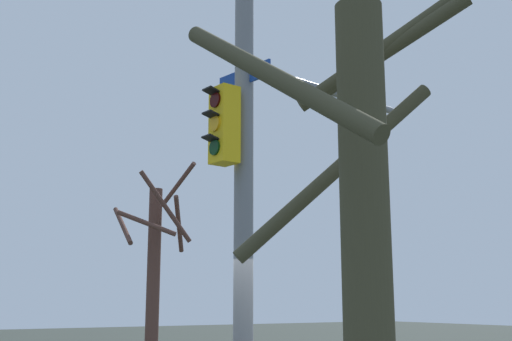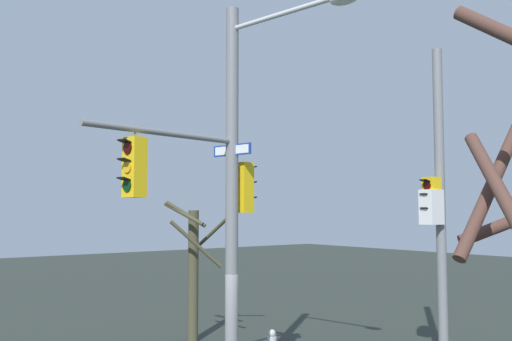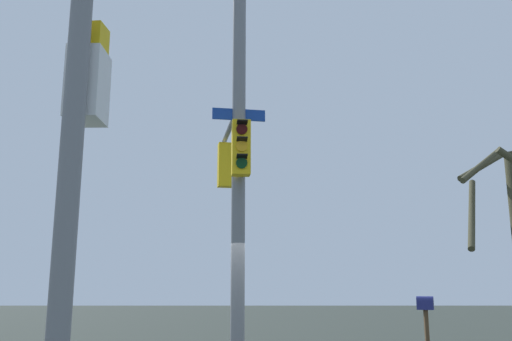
# 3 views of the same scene
# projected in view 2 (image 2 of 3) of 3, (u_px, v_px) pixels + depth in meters

# --- Properties ---
(main_signal_pole_assembly) EXTENTS (3.74, 4.27, 8.26)m
(main_signal_pole_assembly) POSITION_uv_depth(u_px,v_px,m) (225.00, 176.00, 11.79)
(main_signal_pole_assembly) COLOR slate
(main_signal_pole_assembly) RESTS_ON ground
(secondary_pole_assembly) EXTENTS (0.40, 0.79, 7.92)m
(secondary_pole_assembly) POSITION_uv_depth(u_px,v_px,m) (437.00, 205.00, 13.98)
(secondary_pole_assembly) COLOR slate
(secondary_pole_assembly) RESTS_ON ground
(bare_tree_across_street) EXTENTS (1.94, 1.95, 4.14)m
(bare_tree_across_street) POSITION_uv_depth(u_px,v_px,m) (194.00, 267.00, 16.80)
(bare_tree_across_street) COLOR #43402C
(bare_tree_across_street) RESTS_ON ground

